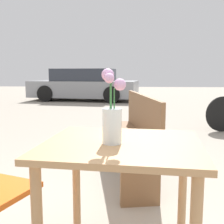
{
  "coord_description": "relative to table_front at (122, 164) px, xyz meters",
  "views": [
    {
      "loc": [
        0.05,
        -1.4,
        1.08
      ],
      "look_at": [
        -0.05,
        -0.03,
        0.88
      ],
      "focal_mm": 45.0,
      "sensor_mm": 36.0,
      "label": 1
    }
  ],
  "objects": [
    {
      "name": "bench_near",
      "position": [
        0.07,
        1.46,
        -0.15
      ],
      "size": [
        0.62,
        1.54,
        0.85
      ],
      "color": "brown",
      "rests_on": "ground_plane"
    },
    {
      "name": "flower_vase",
      "position": [
        -0.05,
        -0.03,
        0.24
      ],
      "size": [
        0.13,
        0.14,
        0.37
      ],
      "color": "silver",
      "rests_on": "table_front"
    },
    {
      "name": "parked_car",
      "position": [
        -1.84,
        9.46,
        -0.02
      ],
      "size": [
        4.25,
        2.21,
        1.22
      ],
      "color": "gray",
      "rests_on": "ground_plane"
    },
    {
      "name": "table_front",
      "position": [
        0.0,
        0.0,
        0.0
      ],
      "size": [
        0.86,
        0.79,
        0.72
      ],
      "color": "tan",
      "rests_on": "ground_plane"
    }
  ]
}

